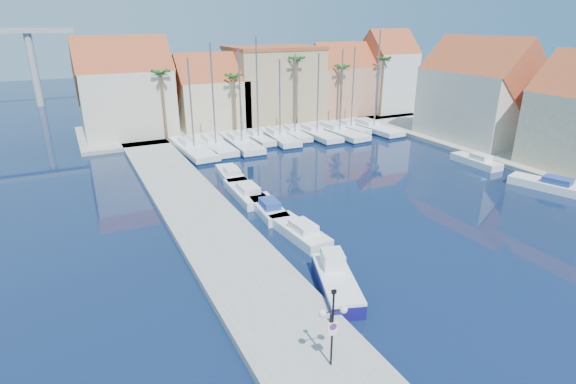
# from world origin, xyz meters

# --- Properties ---
(ground) EXTENTS (260.00, 260.00, 0.00)m
(ground) POSITION_xyz_m (0.00, 0.00, 0.00)
(ground) COLOR black
(ground) RESTS_ON ground
(quay_west) EXTENTS (6.00, 77.00, 0.50)m
(quay_west) POSITION_xyz_m (-9.00, 13.50, 0.25)
(quay_west) COLOR gray
(quay_west) RESTS_ON ground
(shore_north) EXTENTS (54.00, 16.00, 0.50)m
(shore_north) POSITION_xyz_m (10.00, 48.00, 0.25)
(shore_north) COLOR gray
(shore_north) RESTS_ON ground
(shore_east) EXTENTS (12.00, 60.00, 0.50)m
(shore_east) POSITION_xyz_m (32.00, 15.00, 0.25)
(shore_east) COLOR gray
(shore_east) RESTS_ON ground
(lamp_post) EXTENTS (1.39, 0.54, 4.13)m
(lamp_post) POSITION_xyz_m (-8.54, -4.88, 3.21)
(lamp_post) COLOR black
(lamp_post) RESTS_ON quay_west
(bollard) EXTENTS (0.18, 0.18, 0.45)m
(bollard) POSITION_xyz_m (-6.85, -2.15, 0.72)
(bollard) COLOR black
(bollard) RESTS_ON quay_west
(fishing_boat) EXTENTS (3.84, 6.36, 2.11)m
(fishing_boat) POSITION_xyz_m (-4.55, 1.03, 0.70)
(fishing_boat) COLOR #14105D
(fishing_boat) RESTS_ON ground
(motorboat_west_0) EXTENTS (2.55, 6.53, 1.40)m
(motorboat_west_0) POSITION_xyz_m (-3.12, 8.57, 0.51)
(motorboat_west_0) COLOR white
(motorboat_west_0) RESTS_ON ground
(motorboat_west_1) EXTENTS (2.47, 6.25, 1.40)m
(motorboat_west_1) POSITION_xyz_m (-3.44, 13.86, 0.51)
(motorboat_west_1) COLOR white
(motorboat_west_1) RESTS_ON ground
(motorboat_west_2) EXTENTS (2.50, 7.23, 1.40)m
(motorboat_west_2) POSITION_xyz_m (-3.73, 18.26, 0.51)
(motorboat_west_2) COLOR white
(motorboat_west_2) RESTS_ON ground
(motorboat_west_3) EXTENTS (2.65, 6.49, 1.40)m
(motorboat_west_3) POSITION_xyz_m (-3.27, 23.77, 0.51)
(motorboat_west_3) COLOR white
(motorboat_west_3) RESTS_ON ground
(motorboat_east_0) EXTENTS (4.35, 7.49, 1.40)m
(motorboat_east_0) POSITION_xyz_m (24.03, 6.77, 0.51)
(motorboat_east_0) COLOR white
(motorboat_east_0) RESTS_ON ground
(motorboat_east_1) EXTENTS (1.96, 6.12, 1.40)m
(motorboat_east_1) POSITION_xyz_m (24.00, 15.85, 0.51)
(motorboat_east_1) COLOR white
(motorboat_east_1) RESTS_ON ground
(sailboat_0) EXTENTS (3.65, 11.92, 11.71)m
(sailboat_0) POSITION_xyz_m (-4.19, 35.49, 0.56)
(sailboat_0) COLOR white
(sailboat_0) RESTS_ON ground
(sailboat_1) EXTENTS (2.97, 11.14, 13.29)m
(sailboat_1) POSITION_xyz_m (-1.18, 35.97, 0.58)
(sailboat_1) COLOR white
(sailboat_1) RESTS_ON ground
(sailboat_2) EXTENTS (3.46, 11.55, 12.63)m
(sailboat_2) POSITION_xyz_m (2.25, 35.60, 0.57)
(sailboat_2) COLOR white
(sailboat_2) RESTS_ON ground
(sailboat_3) EXTENTS (2.36, 8.16, 13.92)m
(sailboat_3) POSITION_xyz_m (5.16, 36.80, 0.65)
(sailboat_3) COLOR white
(sailboat_3) RESTS_ON ground
(sailboat_4) EXTENTS (3.54, 10.58, 11.03)m
(sailboat_4) POSITION_xyz_m (8.14, 36.15, 0.56)
(sailboat_4) COLOR white
(sailboat_4) RESTS_ON ground
(sailboat_5) EXTENTS (2.94, 8.78, 11.57)m
(sailboat_5) POSITION_xyz_m (10.88, 36.92, 0.59)
(sailboat_5) COLOR white
(sailboat_5) RESTS_ON ground
(sailboat_6) EXTENTS (3.09, 10.90, 11.73)m
(sailboat_6) POSITION_xyz_m (13.74, 35.80, 0.56)
(sailboat_6) COLOR white
(sailboat_6) RESTS_ON ground
(sailboat_7) EXTENTS (3.94, 12.09, 12.15)m
(sailboat_7) POSITION_xyz_m (17.23, 35.44, 0.56)
(sailboat_7) COLOR white
(sailboat_7) RESTS_ON ground
(sailboat_8) EXTENTS (2.60, 8.29, 12.33)m
(sailboat_8) POSITION_xyz_m (20.13, 36.55, 0.62)
(sailboat_8) COLOR white
(sailboat_8) RESTS_ON ground
(sailboat_9) EXTENTS (3.68, 11.87, 14.56)m
(sailboat_9) POSITION_xyz_m (23.27, 35.31, 0.58)
(sailboat_9) COLOR white
(sailboat_9) RESTS_ON ground
(building_0) EXTENTS (12.30, 9.00, 13.50)m
(building_0) POSITION_xyz_m (-10.00, 47.00, 6.52)
(building_0) COLOR beige
(building_0) RESTS_ON shore_north
(building_1) EXTENTS (10.30, 8.00, 11.00)m
(building_1) POSITION_xyz_m (2.00, 47.00, 5.30)
(building_1) COLOR #C0AF87
(building_1) RESTS_ON shore_north
(building_2) EXTENTS (14.20, 10.20, 11.50)m
(building_2) POSITION_xyz_m (13.00, 48.00, 6.26)
(building_2) COLOR tan
(building_2) RESTS_ON shore_north
(building_3) EXTENTS (10.30, 8.00, 12.00)m
(building_3) POSITION_xyz_m (25.00, 47.00, 5.86)
(building_3) COLOR tan
(building_3) RESTS_ON shore_north
(building_4) EXTENTS (8.30, 8.00, 14.00)m
(building_4) POSITION_xyz_m (34.00, 46.00, 6.97)
(building_4) COLOR silver
(building_4) RESTS_ON shore_north
(building_6) EXTENTS (9.00, 14.30, 13.50)m
(building_6) POSITION_xyz_m (32.00, 24.00, 6.52)
(building_6) COLOR beige
(building_6) RESTS_ON shore_east
(palm_0) EXTENTS (2.60, 2.60, 10.15)m
(palm_0) POSITION_xyz_m (-6.00, 42.00, 9.08)
(palm_0) COLOR brown
(palm_0) RESTS_ON shore_north
(palm_1) EXTENTS (2.60, 2.60, 9.15)m
(palm_1) POSITION_xyz_m (4.00, 42.00, 8.14)
(palm_1) COLOR brown
(palm_1) RESTS_ON shore_north
(palm_2) EXTENTS (2.60, 2.60, 11.15)m
(palm_2) POSITION_xyz_m (14.00, 42.00, 10.02)
(palm_2) COLOR brown
(palm_2) RESTS_ON shore_north
(palm_3) EXTENTS (2.60, 2.60, 9.65)m
(palm_3) POSITION_xyz_m (22.00, 42.00, 8.61)
(palm_3) COLOR brown
(palm_3) RESTS_ON shore_north
(palm_4) EXTENTS (2.60, 2.60, 10.65)m
(palm_4) POSITION_xyz_m (30.00, 42.00, 9.55)
(palm_4) COLOR brown
(palm_4) RESTS_ON shore_north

